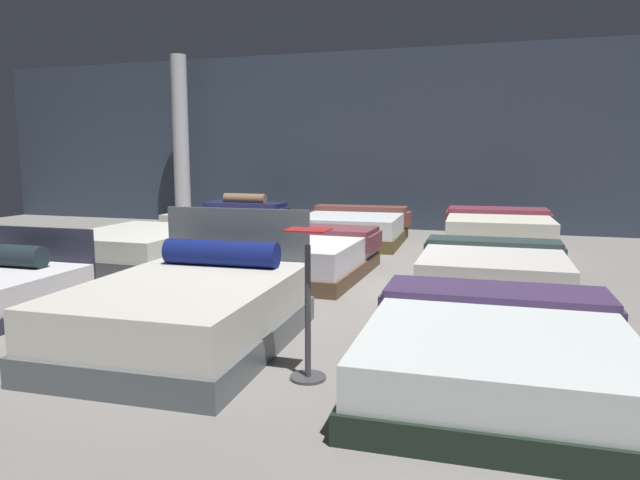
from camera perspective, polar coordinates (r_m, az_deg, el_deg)
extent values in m
cube|color=gray|center=(7.10, -2.09, -3.67)|extent=(18.00, 18.00, 0.02)
cube|color=#333D4C|center=(11.68, 6.09, 9.72)|extent=(18.00, 0.06, 3.50)
cube|color=#272838|center=(6.81, -26.18, -1.87)|extent=(1.44, 0.07, 0.72)
cylinder|color=#1C282E|center=(6.54, -28.38, -1.35)|extent=(0.82, 0.24, 0.22)
cube|color=#53595E|center=(4.63, -13.14, -9.09)|extent=(1.56, 2.13, 0.20)
cube|color=silver|center=(4.55, -13.25, -5.98)|extent=(1.50, 2.06, 0.31)
cube|color=#53595E|center=(5.44, -8.13, -2.08)|extent=(1.39, 0.10, 0.99)
cylinder|color=navy|center=(5.09, -9.73, -1.28)|extent=(1.04, 0.26, 0.22)
cube|color=black|center=(3.98, 16.87, -12.40)|extent=(1.71, 2.17, 0.17)
cube|color=silver|center=(3.91, 17.00, -9.49)|extent=(1.65, 2.11, 0.25)
cube|color=#412F54|center=(4.58, 16.93, -4.92)|extent=(1.64, 0.66, 0.05)
cube|color=#412F54|center=(4.66, 6.69, -6.07)|extent=(0.07, 0.61, 0.22)
cube|color=#412F54|center=(4.70, 26.95, -6.83)|extent=(0.07, 0.61, 0.22)
cube|color=#505154|center=(8.16, -17.26, -1.63)|extent=(1.60, 1.99, 0.21)
cube|color=silver|center=(8.12, -17.33, 0.00)|extent=(1.54, 1.93, 0.26)
cube|color=brown|center=(7.12, -1.95, -2.83)|extent=(1.57, 2.10, 0.18)
cube|color=silver|center=(7.08, -1.96, -0.98)|extent=(1.51, 2.04, 0.29)
cube|color=brown|center=(7.67, -0.28, 1.08)|extent=(1.54, 0.73, 0.06)
cube|color=brown|center=(7.96, -5.57, 0.35)|extent=(0.07, 0.71, 0.20)
cube|color=brown|center=(7.48, 5.36, -0.17)|extent=(0.07, 0.71, 0.20)
cube|color=#9A694B|center=(6.65, 16.61, -4.18)|extent=(1.60, 1.94, 0.13)
cube|color=silver|center=(6.61, 16.69, -2.43)|extent=(1.54, 1.88, 0.28)
cube|color=#2A3A3A|center=(7.26, 16.73, -0.15)|extent=(1.55, 0.52, 0.05)
cube|color=#2A3A3A|center=(7.32, 10.58, -1.18)|extent=(0.06, 0.49, 0.28)
cube|color=#2A3A3A|center=(7.33, 22.77, -1.68)|extent=(0.06, 0.49, 0.28)
cube|color=black|center=(10.50, -9.09, 0.76)|extent=(1.55, 2.14, 0.19)
cube|color=silver|center=(10.47, -9.12, 2.08)|extent=(1.49, 2.08, 0.29)
cube|color=#1B1D44|center=(11.11, -7.40, 3.47)|extent=(1.51, 0.60, 0.09)
cube|color=#1B1D44|center=(11.48, -10.88, 2.67)|extent=(0.10, 0.59, 0.26)
cube|color=#1B1D44|center=(10.81, -3.67, 2.46)|extent=(0.10, 0.59, 0.26)
cylinder|color=#886549|center=(11.10, -7.42, 4.06)|extent=(0.84, 0.21, 0.20)
cube|color=brown|center=(9.71, 3.20, 0.25)|extent=(1.73, 2.01, 0.20)
cube|color=silver|center=(9.68, 3.22, 1.65)|extent=(1.67, 1.95, 0.29)
cube|color=brown|center=(10.37, 4.06, 3.13)|extent=(1.65, 0.48, 0.09)
cube|color=brown|center=(10.58, -0.41, 2.35)|extent=(0.10, 0.42, 0.25)
cube|color=brown|center=(10.26, 8.65, 2.07)|extent=(0.10, 0.42, 0.25)
cube|color=brown|center=(9.36, 17.12, -0.40)|extent=(1.66, 2.08, 0.20)
cube|color=silver|center=(9.33, 17.19, 1.24)|extent=(1.60, 2.01, 0.34)
cube|color=brown|center=(9.92, 17.12, 2.83)|extent=(1.59, 0.77, 0.07)
cube|color=brown|center=(9.94, 12.52, 2.24)|extent=(0.10, 0.71, 0.20)
cube|color=brown|center=(10.00, 21.63, 1.88)|extent=(0.10, 0.71, 0.20)
cylinder|color=#3F3F44|center=(3.95, -1.19, -13.39)|extent=(0.24, 0.24, 0.02)
cylinder|color=#3F3F44|center=(3.81, -1.21, -7.23)|extent=(0.04, 0.04, 0.90)
cube|color=#B21E1E|center=(3.70, -1.24, 1.00)|extent=(0.28, 0.20, 0.01)
cylinder|color=silver|center=(12.58, -13.56, 9.44)|extent=(0.33, 0.33, 3.50)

